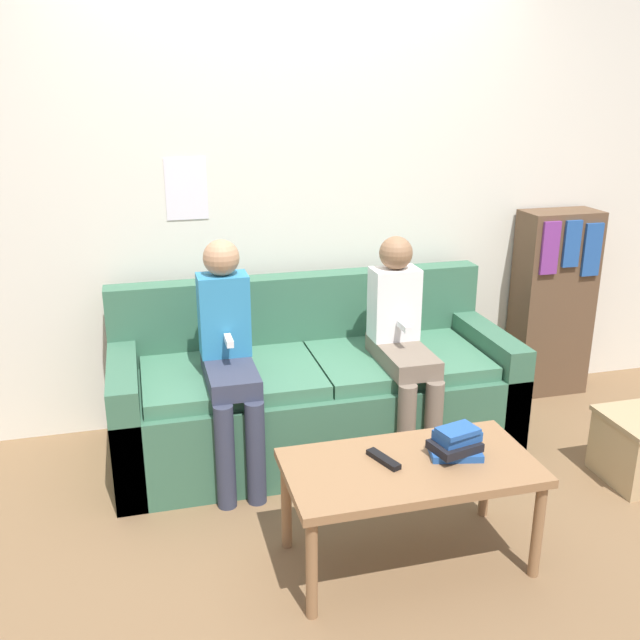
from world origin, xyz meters
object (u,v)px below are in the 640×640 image
at_px(couch, 313,393).
at_px(bookshelf, 552,303).
at_px(person_right, 402,338).
at_px(person_left, 229,351).
at_px(tv_remote, 383,459).
at_px(coffee_table, 410,475).

xyz_separation_m(couch, bookshelf, (1.60, 0.33, 0.28)).
bearing_deg(person_right, bookshelf, 23.69).
height_order(couch, person_left, person_left).
relative_size(couch, bookshelf, 1.80).
bearing_deg(tv_remote, bookshelf, 19.91).
xyz_separation_m(couch, person_right, (0.41, -0.19, 0.34)).
distance_m(person_right, tv_remote, 0.92).
xyz_separation_m(person_right, tv_remote, (-0.38, -0.81, -0.18)).
height_order(couch, tv_remote, couch).
height_order(coffee_table, person_right, person_right).
relative_size(person_right, bookshelf, 0.99).
bearing_deg(tv_remote, coffee_table, -42.44).
xyz_separation_m(couch, coffee_table, (0.13, -1.05, 0.10)).
relative_size(coffee_table, bookshelf, 0.87).
xyz_separation_m(coffee_table, tv_remote, (-0.10, 0.04, 0.06)).
relative_size(couch, tv_remote, 11.88).
bearing_deg(bookshelf, person_right, -156.31).
bearing_deg(person_right, person_left, 179.69).
height_order(coffee_table, person_left, person_left).
height_order(person_right, bookshelf, bookshelf).
distance_m(person_left, tv_remote, 0.98).
relative_size(coffee_table, tv_remote, 5.72).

